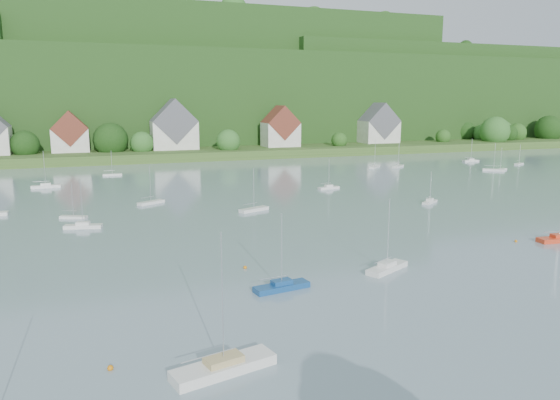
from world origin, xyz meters
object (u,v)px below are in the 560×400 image
near_sailboat_3 (387,267)px  near_sailboat_5 (559,239)px  near_sailboat_1 (282,286)px  near_sailboat_2 (224,366)px

near_sailboat_3 → near_sailboat_5: near_sailboat_3 is taller
near_sailboat_3 → near_sailboat_5: 30.64m
near_sailboat_1 → near_sailboat_2: size_ratio=0.78×
near_sailboat_5 → near_sailboat_2: bearing=-153.9°
near_sailboat_2 → near_sailboat_5: (54.70, 20.51, -0.07)m
near_sailboat_1 → near_sailboat_2: (-10.09, -15.24, 0.08)m
near_sailboat_1 → near_sailboat_5: 44.91m
near_sailboat_2 → near_sailboat_3: (24.24, 17.16, -0.06)m
near_sailboat_1 → near_sailboat_2: 18.28m
near_sailboat_5 → near_sailboat_3: bearing=-168.2°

